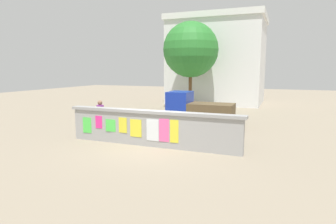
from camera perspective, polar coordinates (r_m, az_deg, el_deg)
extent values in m
plane|color=gray|center=(19.22, 6.86, -0.87)|extent=(60.00, 60.00, 0.00)
cube|color=#9A9A9A|center=(11.68, -3.33, -3.51)|extent=(7.30, 0.30, 1.34)
cube|color=gray|center=(11.55, -3.36, 0.02)|extent=(7.50, 0.42, 0.12)
cube|color=#4CD84C|center=(13.10, -15.67, -2.52)|extent=(0.43, 0.02, 0.68)
cube|color=#F42D8C|center=(12.71, -13.50, -1.94)|extent=(0.32, 0.02, 0.54)
cube|color=#4CD84C|center=(12.40, -11.25, -2.63)|extent=(0.47, 0.03, 0.52)
cube|color=yellow|center=(12.08, -8.91, -2.59)|extent=(0.39, 0.03, 0.64)
cube|color=yellow|center=(11.80, -6.38, -3.19)|extent=(0.52, 0.02, 0.72)
cube|color=silver|center=(11.48, -3.06, -3.58)|extent=(0.53, 0.02, 0.87)
cube|color=#F9599E|center=(11.28, -0.79, -3.63)|extent=(0.41, 0.03, 0.91)
cube|color=yellow|center=(11.13, 1.24, -3.85)|extent=(0.34, 0.02, 0.90)
cylinder|color=black|center=(15.83, 1.24, -1.52)|extent=(0.70, 0.21, 0.70)
cylinder|color=black|center=(17.04, 2.73, -0.81)|extent=(0.70, 0.21, 0.70)
cylinder|color=black|center=(15.18, 10.15, -2.08)|extent=(0.70, 0.21, 0.70)
cylinder|color=black|center=(16.44, 11.03, -1.30)|extent=(0.70, 0.21, 0.70)
cube|color=#1933A5|center=(16.30, 2.36, 1.43)|extent=(1.22, 1.51, 1.50)
cube|color=brown|center=(15.85, 8.52, 0.05)|extent=(2.42, 1.53, 0.90)
cylinder|color=black|center=(12.07, 12.64, -5.10)|extent=(0.60, 0.13, 0.60)
cylinder|color=black|center=(12.40, 6.75, -4.60)|extent=(0.61, 0.15, 0.60)
cube|color=black|center=(12.16, 9.69, -3.57)|extent=(1.01, 0.29, 0.32)
cube|color=black|center=(12.18, 8.80, -2.67)|extent=(0.57, 0.25, 0.10)
cube|color=#262626|center=(11.98, 12.26, -2.51)|extent=(0.07, 0.56, 0.03)
cylinder|color=black|center=(15.08, -4.92, -2.12)|extent=(0.66, 0.10, 0.66)
cylinder|color=black|center=(15.66, -8.17, -1.79)|extent=(0.66, 0.10, 0.66)
cube|color=#1933A5|center=(15.33, -6.59, -1.29)|extent=(0.95, 0.13, 0.06)
cylinder|color=#1933A5|center=(15.38, -7.06, -0.44)|extent=(0.03, 0.03, 0.40)
cube|color=black|center=(15.35, -7.08, 0.30)|extent=(0.21, 0.10, 0.05)
cube|color=black|center=(15.02, -5.11, -0.04)|extent=(0.08, 0.44, 0.03)
cylinder|color=black|center=(13.69, -5.27, -3.21)|extent=(0.65, 0.20, 0.66)
cylinder|color=black|center=(13.03, -1.79, -3.77)|extent=(0.65, 0.20, 0.66)
cube|color=silver|center=(13.32, -3.58, -2.73)|extent=(0.93, 0.27, 0.06)
cylinder|color=silver|center=(13.18, -3.09, -1.87)|extent=(0.04, 0.04, 0.40)
cube|color=black|center=(13.15, -3.09, -1.01)|extent=(0.21, 0.13, 0.05)
cube|color=black|center=(13.55, -5.15, -0.96)|extent=(0.15, 0.44, 0.03)
cylinder|color=purple|center=(14.22, -12.83, -2.66)|extent=(0.12, 0.12, 0.80)
cylinder|color=purple|center=(14.32, -13.42, -2.60)|extent=(0.12, 0.12, 0.80)
cylinder|color=purple|center=(14.15, -13.22, 0.15)|extent=(0.34, 0.34, 0.60)
sphere|color=#8C664C|center=(14.10, -13.28, 1.80)|extent=(0.22, 0.22, 0.22)
cylinder|color=brown|center=(22.63, 4.40, 4.50)|extent=(0.26, 0.26, 3.09)
sphere|color=#29772C|center=(22.63, 4.49, 12.18)|extent=(4.24, 4.24, 4.24)
cube|color=silver|center=(27.59, 9.74, 9.48)|extent=(8.10, 6.48, 7.30)
cube|color=silver|center=(27.94, 9.94, 17.49)|extent=(8.40, 6.78, 0.50)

